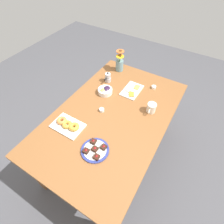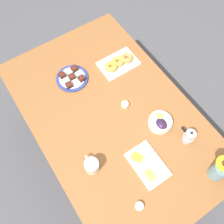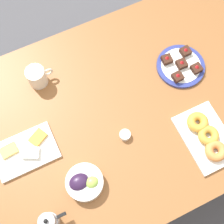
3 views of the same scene
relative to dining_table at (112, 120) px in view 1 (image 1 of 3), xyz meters
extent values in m
plane|color=#4C4C51|center=(0.00, 0.00, -0.65)|extent=(6.00, 6.00, 0.00)
cube|color=brown|center=(0.00, 0.00, 0.07)|extent=(1.60, 1.00, 0.04)
cube|color=brown|center=(-0.72, -0.42, -0.30)|extent=(0.07, 0.07, 0.70)
cube|color=brown|center=(0.72, -0.42, -0.30)|extent=(0.07, 0.07, 0.70)
cube|color=brown|center=(-0.72, 0.42, -0.30)|extent=(0.07, 0.07, 0.70)
cylinder|color=silver|center=(-0.23, 0.29, 0.13)|extent=(0.09, 0.09, 0.10)
cylinder|color=brown|center=(-0.23, 0.29, 0.17)|extent=(0.08, 0.08, 0.00)
torus|color=silver|center=(-0.18, 0.29, 0.13)|extent=(0.05, 0.01, 0.05)
cylinder|color=white|center=(-0.23, -0.22, 0.11)|extent=(0.15, 0.15, 0.05)
ellipsoid|color=#2D1938|center=(-0.25, -0.21, 0.13)|extent=(0.08, 0.07, 0.04)
ellipsoid|color=#9EC14C|center=(-0.20, -0.24, 0.13)|extent=(0.05, 0.05, 0.04)
cube|color=white|center=(-0.40, 0.01, 0.09)|extent=(0.26, 0.17, 0.01)
cube|color=#EFB74C|center=(-0.46, 0.04, 0.11)|extent=(0.07, 0.06, 0.01)
cube|color=white|center=(-0.38, -0.01, 0.11)|extent=(0.09, 0.08, 0.02)
cube|color=orange|center=(-0.33, 0.04, 0.11)|extent=(0.09, 0.08, 0.01)
cube|color=white|center=(0.32, -0.27, 0.09)|extent=(0.19, 0.28, 0.01)
torus|color=#D88240|center=(0.31, -0.34, 0.12)|extent=(0.12, 0.12, 0.03)
torus|color=gold|center=(0.32, -0.27, 0.12)|extent=(0.12, 0.12, 0.03)
torus|color=gold|center=(0.31, -0.20, 0.12)|extent=(0.09, 0.09, 0.04)
cylinder|color=white|center=(-0.56, 0.19, 0.10)|extent=(0.05, 0.05, 0.03)
cylinder|color=#C68923|center=(-0.56, 0.19, 0.11)|extent=(0.04, 0.04, 0.01)
cylinder|color=white|center=(0.01, -0.11, 0.10)|extent=(0.05, 0.05, 0.03)
cylinder|color=maroon|center=(0.01, -0.11, 0.11)|extent=(0.04, 0.04, 0.01)
cylinder|color=navy|center=(0.39, 0.08, 0.09)|extent=(0.23, 0.23, 0.01)
cylinder|color=white|center=(0.39, 0.08, 0.09)|extent=(0.19, 0.19, 0.01)
cube|color=#381E14|center=(0.34, 0.13, 0.11)|extent=(0.05, 0.05, 0.02)
cone|color=red|center=(0.34, 0.13, 0.13)|extent=(0.02, 0.02, 0.01)
cube|color=#381E14|center=(0.44, 0.13, 0.11)|extent=(0.05, 0.05, 0.02)
cone|color=red|center=(0.44, 0.13, 0.13)|extent=(0.02, 0.02, 0.01)
cube|color=#381E14|center=(0.34, 0.03, 0.11)|extent=(0.05, 0.05, 0.02)
cone|color=red|center=(0.34, 0.03, 0.13)|extent=(0.02, 0.02, 0.01)
cube|color=#381E14|center=(0.44, 0.03, 0.11)|extent=(0.05, 0.05, 0.02)
cone|color=red|center=(0.44, 0.03, 0.13)|extent=(0.02, 0.02, 0.01)
cube|color=#381E14|center=(0.39, 0.08, 0.11)|extent=(0.05, 0.05, 0.02)
cone|color=red|center=(0.39, 0.08, 0.13)|extent=(0.02, 0.02, 0.01)
cylinder|color=#6B939E|center=(-0.66, -0.29, 0.15)|extent=(0.09, 0.09, 0.13)
cylinder|color=#3D702D|center=(-0.68, -0.30, 0.27)|extent=(0.01, 0.01, 0.10)
cylinder|color=orange|center=(-0.68, -0.30, 0.32)|extent=(0.09, 0.09, 0.01)
cylinder|color=#472D14|center=(-0.68, -0.30, 0.33)|extent=(0.04, 0.04, 0.01)
cylinder|color=#3D702D|center=(-0.65, -0.28, 0.25)|extent=(0.01, 0.01, 0.06)
cylinder|color=yellow|center=(-0.65, -0.28, 0.28)|extent=(0.09, 0.09, 0.01)
cylinder|color=#472D14|center=(-0.65, -0.28, 0.29)|extent=(0.04, 0.04, 0.01)
cylinder|color=#B7B7BC|center=(-0.41, -0.30, 0.11)|extent=(0.07, 0.07, 0.05)
cylinder|color=#B7B7BC|center=(-0.41, -0.30, 0.14)|extent=(0.05, 0.05, 0.01)
cylinder|color=#B7B7BC|center=(-0.41, -0.30, 0.17)|extent=(0.06, 0.06, 0.04)
sphere|color=black|center=(-0.41, -0.30, 0.20)|extent=(0.02, 0.02, 0.02)
cube|color=black|center=(-0.35, -0.30, 0.15)|extent=(0.04, 0.01, 0.01)
camera|label=1|loc=(0.92, 0.55, 1.34)|focal=28.00mm
camera|label=2|loc=(-0.60, 0.40, 1.58)|focal=40.00mm
camera|label=3|loc=(-0.21, -0.43, 1.38)|focal=50.00mm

